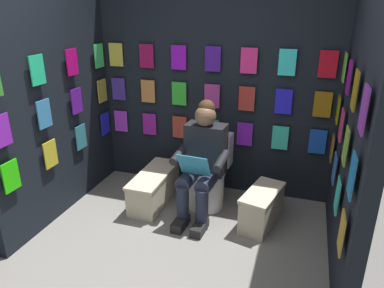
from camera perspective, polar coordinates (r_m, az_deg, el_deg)
display_wall_back at (r=4.00m, az=3.55°, el=8.98°), size 2.73×0.14×2.38m
display_wall_left at (r=2.96m, az=24.84°, el=2.63°), size 0.14×1.85×2.38m
display_wall_right at (r=3.75m, az=-21.32°, el=6.76°), size 0.14×1.85×2.38m
toilet at (r=3.85m, az=2.67°, el=-5.12°), size 0.41×0.56×0.77m
person_reading at (r=3.54m, az=1.58°, el=-2.68°), size 0.54×0.70×1.19m
comic_longbox_near at (r=3.95m, az=-6.05°, el=-6.93°), size 0.31×0.82×0.35m
comic_longbox_far at (r=3.62m, az=11.08°, el=-9.95°), size 0.40×0.64×0.37m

